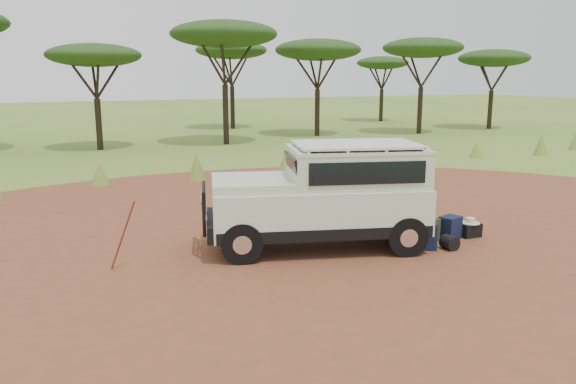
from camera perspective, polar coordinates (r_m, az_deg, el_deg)
name	(u,v)px	position (r m, az deg, el deg)	size (l,w,h in m)	color
ground	(323,257)	(10.73, 3.53, -6.64)	(140.00, 140.00, 0.00)	#5A7F2D
dirt_clearing	(323,257)	(10.73, 3.53, -6.62)	(23.00, 23.00, 0.01)	brown
grass_fringe	(201,168)	(18.56, -8.80, 2.40)	(36.60, 1.60, 0.90)	#5A7F2D
acacia_treeline	(148,44)	(29.35, -14.00, 14.36)	(46.70, 13.20, 6.26)	black
safari_vehicle	(326,198)	(11.07, 3.86, -0.63)	(4.57, 2.83, 2.09)	silver
walking_staff	(123,236)	(10.28, -16.43, -4.27)	(0.03, 0.03, 1.34)	maroon
backpack_black	(415,234)	(11.53, 12.77, -4.17)	(0.40, 0.30, 0.55)	black
backpack_navy	(426,236)	(11.44, 13.81, -4.37)	(0.41, 0.30, 0.54)	#111937
backpack_olive	(430,230)	(11.97, 14.26, -3.80)	(0.35, 0.26, 0.49)	#313A1B
duffel_navy	(450,228)	(12.29, 16.14, -3.51)	(0.43, 0.33, 0.49)	#111937
hard_case	(470,230)	(12.59, 17.98, -3.69)	(0.43, 0.30, 0.30)	black
stuff_sack	(450,243)	(11.57, 16.10, -4.96)	(0.29, 0.29, 0.29)	black
safari_hat	(470,221)	(12.55, 18.04, -2.84)	(0.39, 0.39, 0.11)	beige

